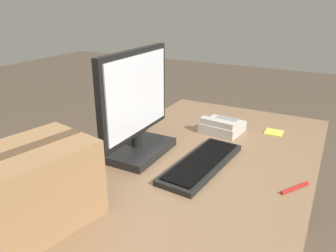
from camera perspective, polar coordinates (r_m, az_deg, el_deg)
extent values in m
cube|color=#8C6B4C|center=(1.49, 2.83, -20.82)|extent=(1.80, 0.90, 0.74)
cube|color=black|center=(1.44, -5.43, -4.05)|extent=(0.31, 0.23, 0.03)
cylinder|color=black|center=(1.42, -5.50, -2.42)|extent=(0.04, 0.04, 0.06)
cube|color=black|center=(1.35, -5.80, 5.60)|extent=(0.46, 0.03, 0.36)
cube|color=white|center=(1.34, -5.19, 5.52)|extent=(0.42, 0.01, 0.31)
cube|color=black|center=(1.33, 5.89, -6.53)|extent=(0.47, 0.20, 0.02)
cube|color=black|center=(1.33, 5.91, -5.99)|extent=(0.43, 0.16, 0.01)
cube|color=beige|center=(1.68, 9.44, -0.15)|extent=(0.19, 0.21, 0.05)
cube|color=beige|center=(1.61, 8.62, 0.53)|extent=(0.07, 0.18, 0.03)
cube|color=gray|center=(1.69, 9.95, 1.04)|extent=(0.11, 0.12, 0.01)
cube|color=#9E754C|center=(1.02, -24.38, -10.60)|extent=(0.46, 0.32, 0.25)
cube|color=brown|center=(0.97, -25.50, -4.24)|extent=(0.41, 0.12, 0.00)
cylinder|color=red|center=(1.26, 21.25, -9.99)|extent=(0.12, 0.08, 0.01)
cube|color=#E5DB4C|center=(1.73, 17.94, -1.07)|extent=(0.09, 0.09, 0.01)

